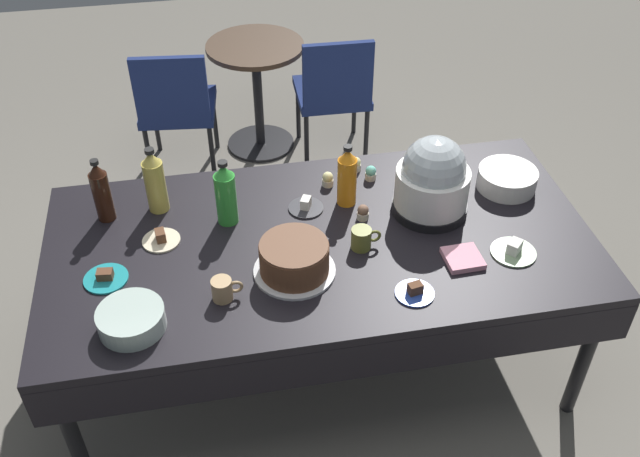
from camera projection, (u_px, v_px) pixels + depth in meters
name	position (u px, v px, depth m)	size (l,w,h in m)	color
ground	(320.00, 359.00, 3.33)	(9.00, 9.00, 0.00)	slate
potluck_table	(320.00, 249.00, 2.89)	(2.20, 1.10, 0.75)	black
frosted_layer_cake	(294.00, 259.00, 2.65)	(0.31, 0.31, 0.14)	silver
slow_cooker	(433.00, 180.00, 2.89)	(0.32, 0.32, 0.35)	black
glass_salad_bowl	(131.00, 319.00, 2.45)	(0.24, 0.24, 0.08)	#B2C6BC
ceramic_snack_bowl	(507.00, 179.00, 3.08)	(0.26, 0.26, 0.09)	silver
dessert_plate_sage	(514.00, 250.00, 2.77)	(0.18, 0.18, 0.06)	#8CA87F
dessert_plate_cobalt	(415.00, 292.00, 2.60)	(0.15, 0.15, 0.05)	#2D4CB2
dessert_plate_charcoal	(306.00, 206.00, 2.99)	(0.15, 0.15, 0.05)	#2D2D33
dessert_plate_cream	(161.00, 239.00, 2.82)	(0.15, 0.15, 0.05)	beige
dessert_plate_teal	(106.00, 277.00, 2.66)	(0.17, 0.17, 0.04)	teal
cupcake_berry	(371.00, 173.00, 3.14)	(0.05, 0.05, 0.07)	beige
cupcake_cocoa	(328.00, 179.00, 3.10)	(0.05, 0.05, 0.07)	beige
cupcake_vanilla	(363.00, 212.00, 2.92)	(0.05, 0.05, 0.07)	beige
cupcake_rose	(356.00, 164.00, 3.19)	(0.05, 0.05, 0.07)	beige
soda_bottle_lime_soda	(226.00, 194.00, 2.85)	(0.09, 0.09, 0.29)	green
soda_bottle_ginger_ale	(155.00, 182.00, 2.91)	(0.09, 0.09, 0.30)	gold
soda_bottle_orange_juice	(347.00, 177.00, 2.95)	(0.08, 0.08, 0.29)	orange
soda_bottle_cola	(101.00, 192.00, 2.86)	(0.08, 0.08, 0.29)	#33190F
coffee_mug_tan	(223.00, 289.00, 2.56)	(0.12, 0.08, 0.09)	tan
coffee_mug_olive	(362.00, 238.00, 2.78)	(0.12, 0.08, 0.09)	olive
paper_napkin_stack	(463.00, 258.00, 2.74)	(0.14, 0.14, 0.02)	pink
maroon_chair_left	(176.00, 104.00, 4.19)	(0.49, 0.49, 0.85)	navy
maroon_chair_right	(334.00, 89.00, 4.32)	(0.45, 0.45, 0.85)	navy
round_cafe_table	(257.00, 77.00, 4.42)	(0.60, 0.60, 0.72)	#473323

